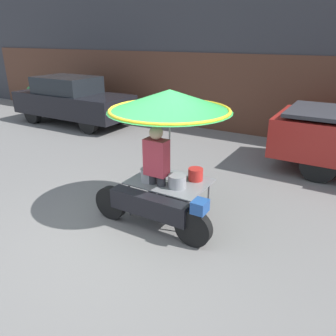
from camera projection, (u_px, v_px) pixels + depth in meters
The scene contains 6 objects.
ground_plane at pixel (123, 235), 5.09m from camera, with size 36.00×36.00×0.00m, color slate.
shopfront_building at pixel (268, 61), 10.28m from camera, with size 28.00×2.06×4.36m.
vendor_motorcycle_cart at pixel (168, 120), 5.04m from camera, with size 2.10×1.94×2.13m.
vendor_person at pixel (157, 169), 5.26m from camera, with size 0.38×0.22×1.60m.
parked_car at pixel (72, 100), 11.31m from camera, with size 4.28×1.67×1.61m.
potted_plant at pixel (35, 94), 14.21m from camera, with size 0.79×0.79×0.95m.
Camera 1 is at (2.82, -3.37, 2.87)m, focal length 35.00 mm.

